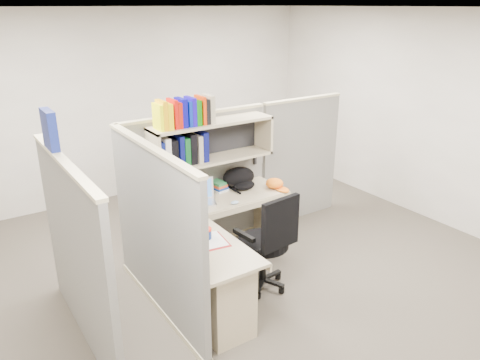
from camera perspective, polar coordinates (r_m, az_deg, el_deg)
ground at (r=5.04m, az=0.03°, el=-12.16°), size 6.00×6.00×0.00m
room_shell at (r=4.37m, az=0.03°, el=5.96°), size 6.00×6.00×6.00m
cubicle at (r=4.80m, az=-6.63°, el=-1.79°), size 3.79×1.84×1.95m
desk at (r=4.41m, az=-2.37°, el=-10.63°), size 1.74×1.75×0.73m
laptop at (r=4.98m, az=-5.06°, el=-1.51°), size 0.46×0.46×0.25m
backpack at (r=5.38m, az=0.15°, el=0.19°), size 0.47×0.41×0.23m
orange_cap at (r=5.42m, az=4.22°, el=-0.41°), size 0.26×0.28×0.11m
snack_canister at (r=4.27m, az=-4.17°, el=-6.49°), size 0.11×0.11×0.10m
tissue_box at (r=3.91m, az=-5.31°, el=-8.68°), size 0.14×0.14×0.19m
mouse at (r=4.99m, az=-0.65°, el=-2.76°), size 0.10×0.08×0.03m
paper_cup at (r=5.22m, az=-5.03°, el=-1.30°), size 0.09×0.09×0.11m
book_stack at (r=5.35m, az=-2.69°, el=-0.71°), size 0.19×0.24×0.10m
loose_paper at (r=4.26m, az=-3.54°, el=-7.33°), size 0.27×0.33×0.00m
task_chair at (r=4.72m, az=3.22°, el=-9.32°), size 0.57×0.53×1.06m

